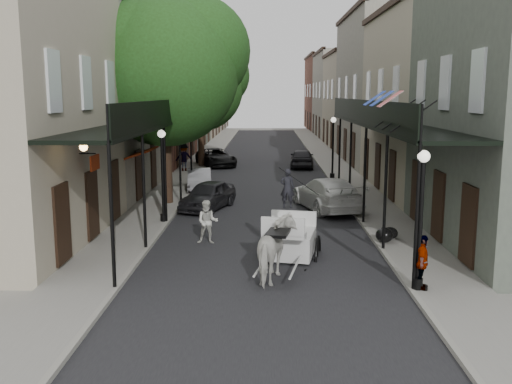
{
  "coord_description": "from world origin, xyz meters",
  "views": [
    {
      "loc": [
        0.08,
        -16.58,
        5.27
      ],
      "look_at": [
        -0.32,
        4.48,
        1.6
      ],
      "focal_mm": 40.0,
      "sensor_mm": 36.0,
      "label": 1
    }
  ],
  "objects_px": {
    "pedestrian_walking": "(208,222)",
    "car_left_near": "(208,195)",
    "horse": "(277,250)",
    "car_right_near": "(327,194)",
    "pedestrian_sidewalk_right": "(422,262)",
    "car_left_mid": "(199,180)",
    "tree_near": "(174,66)",
    "lamppost_right_near": "(421,218)",
    "tree_far": "(206,85)",
    "lamppost_right_far": "(333,147)",
    "car_left_far": "(216,157)",
    "car_right_far": "(302,158)",
    "carriage": "(292,219)",
    "pedestrian_sidewalk_left": "(184,157)",
    "lamppost_left": "(163,174)"
  },
  "relations": [
    {
      "from": "car_right_far",
      "to": "carriage",
      "type": "bearing_deg",
      "value": 88.91
    },
    {
      "from": "tree_near",
      "to": "car_right_far",
      "type": "relative_size",
      "value": 2.39
    },
    {
      "from": "lamppost_left",
      "to": "lamppost_right_near",
      "type": "bearing_deg",
      "value": -44.29
    },
    {
      "from": "tree_far",
      "to": "lamppost_right_near",
      "type": "distance_m",
      "value": 27.74
    },
    {
      "from": "lamppost_right_near",
      "to": "tree_near",
      "type": "bearing_deg",
      "value": 124.27
    },
    {
      "from": "lamppost_right_far",
      "to": "car_left_mid",
      "type": "relative_size",
      "value": 1.03
    },
    {
      "from": "carriage",
      "to": "pedestrian_sidewalk_left",
      "type": "height_order",
      "value": "carriage"
    },
    {
      "from": "pedestrian_sidewalk_right",
      "to": "car_right_far",
      "type": "relative_size",
      "value": 0.37
    },
    {
      "from": "lamppost_right_near",
      "to": "car_right_near",
      "type": "height_order",
      "value": "lamppost_right_near"
    },
    {
      "from": "tree_near",
      "to": "pedestrian_sidewalk_right",
      "type": "distance_m",
      "value": 15.83
    },
    {
      "from": "tree_far",
      "to": "horse",
      "type": "xyz_separation_m",
      "value": [
        4.63,
        -25.18,
        -4.94
      ]
    },
    {
      "from": "lamppost_left",
      "to": "carriage",
      "type": "distance_m",
      "value": 6.62
    },
    {
      "from": "lamppost_right_near",
      "to": "car_left_near",
      "type": "bearing_deg",
      "value": 121.35
    },
    {
      "from": "lamppost_left",
      "to": "lamppost_right_far",
      "type": "xyz_separation_m",
      "value": [
        8.2,
        12.0,
        0.0
      ]
    },
    {
      "from": "carriage",
      "to": "car_left_near",
      "type": "bearing_deg",
      "value": 126.58
    },
    {
      "from": "pedestrian_sidewalk_right",
      "to": "car_left_mid",
      "type": "height_order",
      "value": "pedestrian_sidewalk_right"
    },
    {
      "from": "tree_near",
      "to": "tree_far",
      "type": "distance_m",
      "value": 14.02
    },
    {
      "from": "pedestrian_sidewalk_right",
      "to": "car_left_far",
      "type": "xyz_separation_m",
      "value": [
        -7.8,
        26.53,
        -0.21
      ]
    },
    {
      "from": "lamppost_right_far",
      "to": "car_left_near",
      "type": "relative_size",
      "value": 0.96
    },
    {
      "from": "tree_near",
      "to": "pedestrian_sidewalk_right",
      "type": "relative_size",
      "value": 6.53
    },
    {
      "from": "lamppost_left",
      "to": "car_left_far",
      "type": "bearing_deg",
      "value": 88.45
    },
    {
      "from": "tree_near",
      "to": "car_left_far",
      "type": "xyz_separation_m",
      "value": [
        0.6,
        14.35,
        -5.84
      ]
    },
    {
      "from": "pedestrian_sidewalk_left",
      "to": "pedestrian_walking",
      "type": "bearing_deg",
      "value": 90.54
    },
    {
      "from": "tree_near",
      "to": "lamppost_left",
      "type": "height_order",
      "value": "tree_near"
    },
    {
      "from": "tree_near",
      "to": "lamppost_right_near",
      "type": "distance_m",
      "value": 15.39
    },
    {
      "from": "lamppost_left",
      "to": "horse",
      "type": "xyz_separation_m",
      "value": [
        4.48,
        -7.0,
        -1.15
      ]
    },
    {
      "from": "pedestrian_walking",
      "to": "car_left_near",
      "type": "xyz_separation_m",
      "value": [
        -0.6,
        6.0,
        -0.12
      ]
    },
    {
      "from": "tree_far",
      "to": "pedestrian_sidewalk_right",
      "type": "xyz_separation_m",
      "value": [
        8.45,
        -26.18,
        -4.98
      ]
    },
    {
      "from": "carriage",
      "to": "car_left_far",
      "type": "bearing_deg",
      "value": 111.93
    },
    {
      "from": "lamppost_right_far",
      "to": "carriage",
      "type": "xyz_separation_m",
      "value": [
        -3.19,
        -16.24,
        -0.88
      ]
    },
    {
      "from": "lamppost_left",
      "to": "car_left_near",
      "type": "xyz_separation_m",
      "value": [
        1.5,
        3.0,
        -1.39
      ]
    },
    {
      "from": "tree_far",
      "to": "carriage",
      "type": "distance_m",
      "value": 23.47
    },
    {
      "from": "lamppost_right_near",
      "to": "car_left_mid",
      "type": "xyz_separation_m",
      "value": [
        -7.7,
        16.13,
        -1.46
      ]
    },
    {
      "from": "pedestrian_sidewalk_left",
      "to": "car_right_near",
      "type": "xyz_separation_m",
      "value": [
        8.28,
        -12.2,
        -0.28
      ]
    },
    {
      "from": "pedestrian_sidewalk_left",
      "to": "car_left_mid",
      "type": "relative_size",
      "value": 0.5
    },
    {
      "from": "pedestrian_walking",
      "to": "lamppost_right_far",
      "type": "bearing_deg",
      "value": 66.68
    },
    {
      "from": "tree_far",
      "to": "car_left_far",
      "type": "bearing_deg",
      "value": 28.81
    },
    {
      "from": "carriage",
      "to": "car_right_near",
      "type": "xyz_separation_m",
      "value": [
        1.92,
        7.24,
        -0.43
      ]
    },
    {
      "from": "car_left_near",
      "to": "car_right_near",
      "type": "height_order",
      "value": "car_right_near"
    },
    {
      "from": "car_left_mid",
      "to": "car_right_near",
      "type": "bearing_deg",
      "value": -45.67
    },
    {
      "from": "horse",
      "to": "car_right_near",
      "type": "bearing_deg",
      "value": -93.0
    },
    {
      "from": "lamppost_right_far",
      "to": "car_right_near",
      "type": "relative_size",
      "value": 0.73
    },
    {
      "from": "tree_near",
      "to": "car_left_mid",
      "type": "distance_m",
      "value": 7.12
    },
    {
      "from": "pedestrian_sidewalk_left",
      "to": "car_right_near",
      "type": "bearing_deg",
      "value": 113.96
    },
    {
      "from": "tree_far",
      "to": "lamppost_right_far",
      "type": "distance_m",
      "value": 11.05
    },
    {
      "from": "lamppost_right_near",
      "to": "horse",
      "type": "xyz_separation_m",
      "value": [
        -3.72,
        1.0,
        -1.15
      ]
    },
    {
      "from": "lamppost_right_near",
      "to": "car_left_near",
      "type": "distance_m",
      "value": 12.96
    },
    {
      "from": "carriage",
      "to": "pedestrian_sidewalk_right",
      "type": "distance_m",
      "value": 5.01
    },
    {
      "from": "lamppost_right_near",
      "to": "pedestrian_sidewalk_left",
      "type": "bearing_deg",
      "value": 112.37
    },
    {
      "from": "pedestrian_walking",
      "to": "pedestrian_sidewalk_right",
      "type": "height_order",
      "value": "pedestrian_sidewalk_right"
    }
  ]
}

